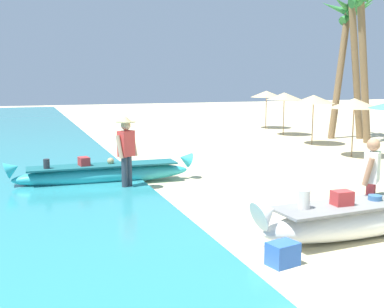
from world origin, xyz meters
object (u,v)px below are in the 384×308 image
Objects in this scene: boat_cyan_midground at (103,173)px; person_vendor_hatted at (126,148)px; person_tourist_customer at (371,177)px; palm_tree_mid_cluster at (352,2)px; boat_white_foreground at (365,217)px; cooler_box at (283,254)px; palm_tree_leaning_seaward at (361,15)px; palm_tree_tall_inland at (346,27)px.

boat_cyan_midground is 1.16m from person_vendor_hatted.
person_tourist_customer is 13.15m from palm_tree_mid_cluster.
boat_white_foreground is 1.99m from cooler_box.
boat_white_foreground is 6.24m from boat_cyan_midground.
palm_tree_leaning_seaward is (7.12, 9.21, 4.59)m from boat_white_foreground.
boat_white_foreground is 0.58× the size of palm_tree_mid_cluster.
person_tourist_customer is 13.31m from palm_tree_tall_inland.
boat_white_foreground is at bearing -57.41° from boat_cyan_midground.
person_tourist_customer is at bearing 42.97° from boat_white_foreground.
palm_tree_tall_inland is 1.04m from palm_tree_mid_cluster.
boat_white_foreground is at bearing 5.82° from cooler_box.
palm_tree_tall_inland is at bearing 55.07° from person_tourist_customer.
palm_tree_mid_cluster is (10.55, 5.98, 4.58)m from person_vendor_hatted.
boat_cyan_midground is (-3.36, 5.26, -0.05)m from boat_white_foreground.
person_vendor_hatted reaches higher than cooler_box.
palm_tree_leaning_seaward is 1.45m from palm_tree_mid_cluster.
palm_tree_leaning_seaward is at bearing 52.29° from boat_white_foreground.
palm_tree_tall_inland is at bearing 70.04° from palm_tree_mid_cluster.
boat_cyan_midground is at bearing 128.25° from person_tourist_customer.
cooler_box is (-2.33, -1.05, -0.70)m from person_tourist_customer.
boat_white_foreground is at bearing -126.07° from palm_tree_mid_cluster.
person_vendor_hatted is 5.28m from person_tourist_customer.
palm_tree_mid_cluster is at bearing 53.93° from boat_white_foreground.
palm_tree_leaning_seaward is 15.29× the size of cooler_box.
cooler_box is (-9.47, -11.05, -5.41)m from palm_tree_mid_cluster.
palm_tree_leaning_seaward is (-0.64, -1.67, 0.26)m from palm_tree_tall_inland.
palm_tree_leaning_seaward reaches higher than palm_tree_tall_inland.
boat_cyan_midground is 0.77× the size of palm_tree_tall_inland.
person_vendor_hatted is 0.29× the size of palm_tree_tall_inland.
boat_white_foreground is 14.05m from palm_tree_tall_inland.
palm_tree_mid_cluster is (7.59, 10.42, 5.25)m from boat_white_foreground.
palm_tree_tall_inland is at bearing 30.99° from person_vendor_hatted.
boat_white_foreground is at bearing -125.49° from palm_tree_tall_inland.
palm_tree_tall_inland is at bearing 54.51° from boat_white_foreground.
person_vendor_hatted is (-2.96, 4.44, 0.66)m from boat_white_foreground.
palm_tree_mid_cluster reaches higher than palm_tree_leaning_seaward.
palm_tree_tall_inland is at bearing 26.81° from boat_cyan_midground.
boat_cyan_midground is at bearing -159.37° from palm_tree_leaning_seaward.
palm_tree_leaning_seaward is at bearing 52.81° from person_tourist_customer.
boat_cyan_midground is 2.94× the size of person_tourist_customer.
boat_cyan_midground is 13.21m from palm_tree_tall_inland.
boat_cyan_midground is 6.07m from cooler_box.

